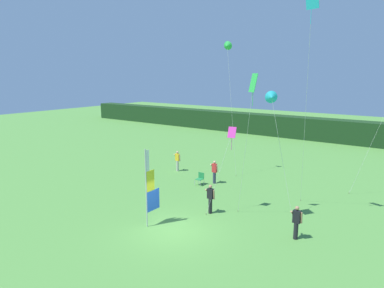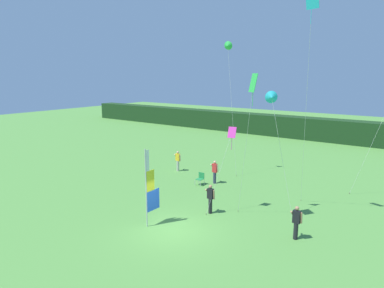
# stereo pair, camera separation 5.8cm
# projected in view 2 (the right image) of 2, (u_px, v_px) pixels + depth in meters

# --- Properties ---
(ground_plane) EXTENTS (120.00, 120.00, 0.00)m
(ground_plane) POSITION_uv_depth(u_px,v_px,m) (174.00, 231.00, 17.85)
(ground_plane) COLOR #518E3D
(distant_treeline) EXTENTS (80.00, 2.40, 2.65)m
(distant_treeline) POSITION_uv_depth(u_px,v_px,m) (332.00, 130.00, 41.18)
(distant_treeline) COLOR #193819
(distant_treeline) RESTS_ON ground
(banner_flag) EXTENTS (0.06, 1.03, 4.20)m
(banner_flag) POSITION_uv_depth(u_px,v_px,m) (150.00, 189.00, 18.20)
(banner_flag) COLOR #B7B7BC
(banner_flag) RESTS_ON ground
(person_near_banner) EXTENTS (0.55, 0.48, 1.71)m
(person_near_banner) POSITION_uv_depth(u_px,v_px,m) (215.00, 171.00, 25.41)
(person_near_banner) COLOR #2D334C
(person_near_banner) RESTS_ON ground
(person_mid_field) EXTENTS (0.55, 0.48, 1.69)m
(person_mid_field) POSITION_uv_depth(u_px,v_px,m) (296.00, 222.00, 16.79)
(person_mid_field) COLOR black
(person_mid_field) RESTS_ON ground
(person_far_left) EXTENTS (0.55, 0.48, 1.71)m
(person_far_left) POSITION_uv_depth(u_px,v_px,m) (210.00, 198.00, 19.93)
(person_far_left) COLOR black
(person_far_left) RESTS_ON ground
(person_far_right) EXTENTS (0.55, 0.48, 1.69)m
(person_far_right) POSITION_uv_depth(u_px,v_px,m) (178.00, 160.00, 28.67)
(person_far_right) COLOR #B7B2A3
(person_far_right) RESTS_ON ground
(folding_chair) EXTENTS (0.51, 0.51, 0.89)m
(folding_chair) POSITION_uv_depth(u_px,v_px,m) (200.00, 178.00, 25.18)
(folding_chair) COLOR #BCBCC1
(folding_chair) RESTS_ON ground
(kite_cyan_delta_0) EXTENTS (1.85, 0.61, 7.03)m
(kite_cyan_delta_0) POSITION_uv_depth(u_px,v_px,m) (272.00, 98.00, 18.61)
(kite_cyan_delta_0) COLOR brown
(kite_cyan_delta_0) RESTS_ON ground
(kite_green_diamond_1) EXTENTS (1.59, 1.46, 7.95)m
(kite_green_diamond_1) POSITION_uv_depth(u_px,v_px,m) (252.00, 90.00, 17.36)
(kite_green_diamond_1) COLOR brown
(kite_green_diamond_1) RESTS_ON ground
(kite_magenta_diamond_2) EXTENTS (1.10, 1.50, 4.99)m
(kite_magenta_diamond_2) POSITION_uv_depth(u_px,v_px,m) (230.00, 138.00, 19.56)
(kite_magenta_diamond_2) COLOR brown
(kite_magenta_diamond_2) RESTS_ON ground
(kite_cyan_diamond_4) EXTENTS (1.32, 3.44, 11.97)m
(kite_cyan_diamond_4) POSITION_uv_depth(u_px,v_px,m) (311.00, 14.00, 17.02)
(kite_cyan_diamond_4) COLOR brown
(kite_cyan_diamond_4) RESTS_ON ground
(kite_green_delta_5) EXTENTS (1.42, 0.44, 10.33)m
(kite_green_delta_5) POSITION_uv_depth(u_px,v_px,m) (228.00, 47.00, 26.09)
(kite_green_delta_5) COLOR brown
(kite_green_delta_5) RESTS_ON ground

